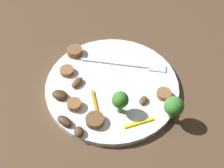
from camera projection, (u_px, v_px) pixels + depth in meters
ground_plane at (112, 88)px, 0.58m from camera, size 1.40×1.40×0.00m
plate at (112, 86)px, 0.57m from camera, size 0.26×0.26×0.01m
fork at (129, 65)px, 0.60m from camera, size 0.17×0.08×0.00m
broccoli_floret_0 at (122, 100)px, 0.50m from camera, size 0.03×0.03×0.05m
broccoli_floret_1 at (174, 106)px, 0.50m from camera, size 0.04×0.04×0.05m
sausage_slice_0 at (75, 51)px, 0.62m from camera, size 0.04×0.04×0.01m
sausage_slice_1 at (74, 105)px, 0.53m from camera, size 0.03×0.03×0.01m
sausage_slice_2 at (67, 71)px, 0.58m from camera, size 0.03×0.03×0.01m
sausage_slice_3 at (164, 94)px, 0.55m from camera, size 0.04×0.04×0.01m
sausage_slice_4 at (95, 120)px, 0.51m from camera, size 0.03×0.03×0.01m
mushroom_0 at (60, 95)px, 0.54m from camera, size 0.04×0.03×0.01m
mushroom_1 at (143, 100)px, 0.54m from camera, size 0.03×0.03×0.01m
mushroom_2 at (65, 121)px, 0.51m from camera, size 0.03×0.03×0.01m
mushroom_3 at (79, 132)px, 0.49m from camera, size 0.02×0.02×0.01m
mushroom_4 at (77, 82)px, 0.56m from camera, size 0.03×0.03×0.01m
pepper_strip_0 at (95, 102)px, 0.54m from camera, size 0.01×0.06×0.00m
pepper_strip_1 at (139, 123)px, 0.51m from camera, size 0.06×0.01×0.00m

